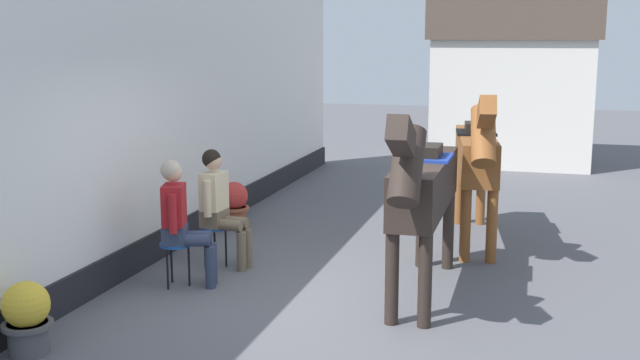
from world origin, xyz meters
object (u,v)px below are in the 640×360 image
seated_visitor_far (219,202)px  saddled_horse_far (476,156)px  seated_visitor_near (180,216)px  flower_planter_farthest (234,203)px  saddled_horse_near (423,188)px  spare_stool_white (422,186)px  flower_planter_nearest (27,317)px

seated_visitor_far → saddled_horse_far: (2.78, 1.85, 0.38)m
seated_visitor_near → saddled_horse_far: (2.89, 2.64, 0.38)m
saddled_horse_far → flower_planter_farthest: (-3.37, 0.04, -0.82)m
saddled_horse_near → flower_planter_farthest: size_ratio=4.68×
seated_visitor_near → flower_planter_farthest: 2.76m
saddled_horse_far → flower_planter_farthest: 3.47m
saddled_horse_near → flower_planter_farthest: saddled_horse_near is taller
seated_visitor_near → saddled_horse_far: saddled_horse_far is taller
saddled_horse_far → spare_stool_white: 2.06m
flower_planter_farthest → spare_stool_white: (2.44, 1.63, 0.07)m
saddled_horse_far → spare_stool_white: bearing=119.0°
saddled_horse_near → flower_planter_nearest: bearing=-141.4°
seated_visitor_far → seated_visitor_near: bearing=-97.8°
flower_planter_farthest → flower_planter_nearest: bearing=-89.7°
saddled_horse_far → flower_planter_farthest: size_ratio=4.66×
seated_visitor_near → saddled_horse_far: bearing=42.4°
seated_visitor_far → saddled_horse_near: bearing=-10.3°
saddled_horse_far → saddled_horse_near: bearing=-98.6°
saddled_horse_far → spare_stool_white: size_ratio=6.49×
saddled_horse_near → flower_planter_nearest: (-3.00, -2.39, -0.82)m
saddled_horse_near → saddled_horse_far: 2.32m
flower_planter_farthest → spare_stool_white: bearing=33.8°
saddled_horse_far → flower_planter_nearest: (-3.34, -4.68, -0.82)m
saddled_horse_near → seated_visitor_near: bearing=-172.2°
seated_visitor_near → flower_planter_farthest: (-0.48, 2.68, -0.44)m
flower_planter_nearest → seated_visitor_near: bearing=77.5°
saddled_horse_far → flower_planter_nearest: saddled_horse_far is taller
seated_visitor_far → spare_stool_white: bearing=62.2°
saddled_horse_near → spare_stool_white: bearing=98.3°
flower_planter_nearest → seated_visitor_far: bearing=78.8°
seated_visitor_far → flower_planter_nearest: seated_visitor_far is taller
spare_stool_white → seated_visitor_near: bearing=-114.4°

